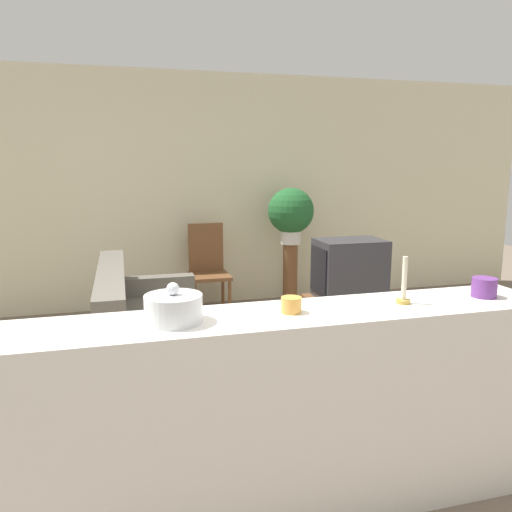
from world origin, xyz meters
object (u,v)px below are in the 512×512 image
object	(u,v)px
couch	(150,338)
wooden_chair	(208,266)
potted_plant	(291,212)
television	(349,269)
decorative_bowl	(173,308)

from	to	relation	value
couch	wooden_chair	distance (m)	1.77
couch	potted_plant	distance (m)	2.46
television	wooden_chair	size ratio (longest dim) A/B	0.64
wooden_chair	potted_plant	world-z (taller)	potted_plant
decorative_bowl	couch	bearing A→B (deg)	90.67
decorative_bowl	potted_plant	bearing A→B (deg)	63.08
wooden_chair	decorative_bowl	world-z (taller)	decorative_bowl
potted_plant	decorative_bowl	xyz separation A→B (m)	(-1.69, -3.33, -0.06)
couch	potted_plant	world-z (taller)	potted_plant
couch	wooden_chair	size ratio (longest dim) A/B	1.79
wooden_chair	decorative_bowl	size ratio (longest dim) A/B	4.03
television	couch	bearing A→B (deg)	-167.67
wooden_chair	decorative_bowl	bearing A→B (deg)	-102.10
wooden_chair	television	bearing A→B (deg)	-45.10
couch	wooden_chair	world-z (taller)	wooden_chair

